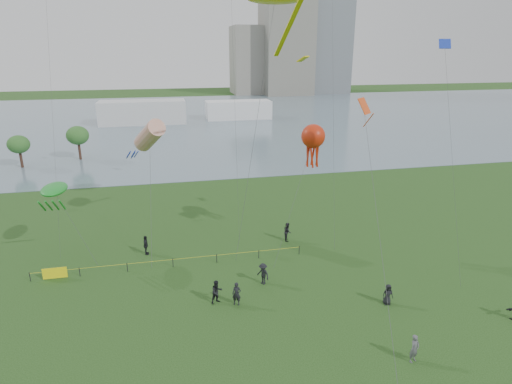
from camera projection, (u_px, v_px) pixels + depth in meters
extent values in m
plane|color=#183811|center=(289.00, 358.00, 27.43)|extent=(400.00, 400.00, 0.00)
cube|color=slate|center=(188.00, 119.00, 120.04)|extent=(400.00, 120.00, 0.08)
cube|color=slate|center=(286.00, 48.00, 180.67)|extent=(20.00, 20.00, 38.00)
cube|color=gray|center=(251.00, 60.00, 185.01)|extent=(16.00, 18.00, 28.00)
cube|color=silver|center=(143.00, 112.00, 112.05)|extent=(22.00, 8.00, 6.00)
cube|color=white|center=(238.00, 110.00, 120.22)|extent=(18.00, 7.00, 5.00)
cylinder|color=#321F17|center=(21.00, 161.00, 70.90)|extent=(0.44, 0.44, 2.45)
ellipsoid|color=#336829|center=(19.00, 144.00, 70.03)|extent=(3.48, 3.48, 2.94)
cylinder|color=#321F17|center=(80.00, 152.00, 76.03)|extent=(0.44, 0.44, 2.71)
ellipsoid|color=#336829|center=(78.00, 135.00, 75.06)|extent=(3.85, 3.85, 3.25)
cylinder|color=black|center=(30.00, 277.00, 36.39)|extent=(0.07, 0.07, 0.85)
cylinder|color=black|center=(80.00, 272.00, 37.19)|extent=(0.07, 0.07, 0.85)
cylinder|color=black|center=(127.00, 267.00, 37.99)|extent=(0.07, 0.07, 0.85)
cylinder|color=black|center=(173.00, 263.00, 38.80)|extent=(0.07, 0.07, 0.85)
cylinder|color=black|center=(217.00, 258.00, 39.60)|extent=(0.07, 0.07, 0.85)
cylinder|color=black|center=(259.00, 254.00, 40.41)|extent=(0.07, 0.07, 0.85)
cylinder|color=black|center=(299.00, 250.00, 41.21)|extent=(0.07, 0.07, 0.85)
cylinder|color=yellow|center=(173.00, 259.00, 38.70)|extent=(24.00, 0.03, 0.03)
cube|color=yellow|center=(55.00, 273.00, 36.75)|extent=(2.00, 0.04, 1.00)
imported|color=#505157|center=(414.00, 349.00, 26.89)|extent=(0.83, 0.70, 1.92)
imported|color=black|center=(217.00, 292.00, 33.14)|extent=(1.15, 1.04, 1.93)
imported|color=black|center=(263.00, 274.00, 35.84)|extent=(1.28, 1.40, 1.89)
imported|color=black|center=(146.00, 245.00, 41.01)|extent=(0.56, 1.16, 1.92)
imported|color=black|center=(388.00, 294.00, 33.03)|extent=(0.88, 0.63, 1.68)
imported|color=black|center=(237.00, 294.00, 32.92)|extent=(0.80, 0.67, 1.88)
imported|color=black|center=(287.00, 232.00, 44.05)|extent=(0.90, 1.06, 1.94)
cylinder|color=#3F3F42|center=(254.00, 138.00, 37.67)|extent=(3.89, 1.68, 22.71)
ellipsoid|color=yellow|center=(274.00, 0.00, 35.20)|extent=(4.60, 2.87, 0.72)
cube|color=yellow|center=(288.00, 28.00, 32.08)|extent=(0.36, 6.98, 4.09)
cube|color=yellow|center=(303.00, 59.00, 29.23)|extent=(0.95, 0.95, 0.42)
cylinder|color=#3F3F42|center=(151.00, 198.00, 40.98)|extent=(0.49, 8.47, 10.53)
cylinder|color=#C63E18|center=(150.00, 136.00, 43.26)|extent=(3.71, 5.15, 3.85)
cylinder|color=#1A2CB8|center=(136.00, 154.00, 42.38)|extent=(0.60, 1.13, 0.88)
cylinder|color=#1A2CB8|center=(133.00, 154.00, 42.67)|extent=(0.60, 1.13, 0.88)
cylinder|color=#1A2CB8|center=(129.00, 154.00, 42.45)|extent=(0.60, 1.13, 0.88)
cylinder|color=#1A2CB8|center=(128.00, 155.00, 42.01)|extent=(0.60, 1.13, 0.88)
cylinder|color=#1A2CB8|center=(133.00, 155.00, 41.97)|extent=(0.60, 1.13, 0.88)
cylinder|color=#3F3F42|center=(76.00, 228.00, 38.81)|extent=(3.29, 2.28, 6.90)
ellipsoid|color=#188724|center=(54.00, 189.00, 38.42)|extent=(2.19, 3.95, 0.77)
cylinder|color=#188724|center=(42.00, 206.00, 37.10)|extent=(0.16, 1.79, 1.54)
cylinder|color=#188724|center=(49.00, 206.00, 37.21)|extent=(0.16, 1.79, 1.54)
cylinder|color=#188724|center=(56.00, 205.00, 37.32)|extent=(0.16, 1.79, 1.54)
cylinder|color=#188724|center=(62.00, 205.00, 37.43)|extent=(0.16, 1.79, 1.54)
cylinder|color=#3F3F42|center=(294.00, 201.00, 39.23)|extent=(4.71, 3.96, 11.15)
sphere|color=#B9250D|center=(313.00, 136.00, 39.75)|extent=(2.24, 2.24, 2.24)
cylinder|color=#B9250D|center=(317.00, 153.00, 40.36)|extent=(0.18, 0.54, 2.60)
cylinder|color=#B9250D|center=(313.00, 152.00, 40.71)|extent=(0.49, 0.36, 2.61)
cylinder|color=#B9250D|center=(308.00, 152.00, 40.61)|extent=(0.49, 0.36, 2.61)
cylinder|color=#B9250D|center=(307.00, 153.00, 40.16)|extent=(0.18, 0.54, 2.60)
cylinder|color=#B9250D|center=(311.00, 154.00, 39.81)|extent=(0.49, 0.36, 2.61)
cylinder|color=#B9250D|center=(317.00, 154.00, 39.91)|extent=(0.49, 0.36, 2.61)
cylinder|color=#3F3F42|center=(379.00, 232.00, 28.58)|extent=(4.54, 16.50, 14.52)
cube|color=#E44514|center=(364.00, 106.00, 34.35)|extent=(1.54, 1.54, 1.26)
cylinder|color=#E44514|center=(368.00, 120.00, 33.84)|extent=(0.08, 1.58, 1.35)
cube|color=#1933B2|center=(445.00, 44.00, 34.13)|extent=(0.97, 0.68, 0.76)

